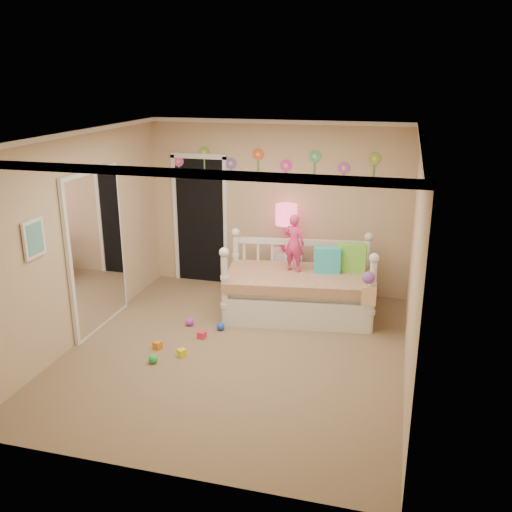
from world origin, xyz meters
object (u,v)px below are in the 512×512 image
(daybed, at_px, (299,278))
(child, at_px, (294,243))
(nightstand, at_px, (285,272))
(table_lamp, at_px, (286,220))

(daybed, bearing_deg, child, 130.08)
(daybed, bearing_deg, nightstand, 107.46)
(child, distance_m, table_lamp, 0.70)
(daybed, xyz_separation_m, child, (-0.10, 0.09, 0.47))
(daybed, height_order, table_lamp, table_lamp)
(child, bearing_deg, table_lamp, -55.19)
(child, relative_size, table_lamp, 1.14)
(table_lamp, bearing_deg, daybed, -64.60)
(child, bearing_deg, nightstand, -55.19)
(daybed, height_order, nightstand, daybed)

